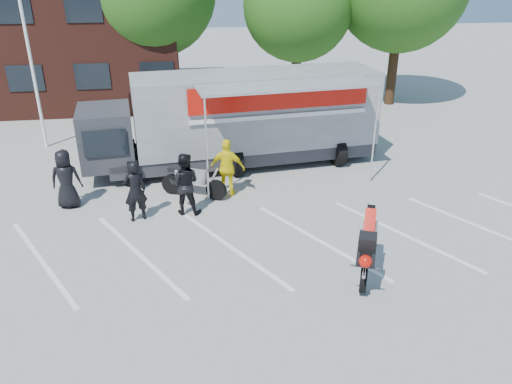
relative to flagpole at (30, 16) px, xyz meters
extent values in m
plane|color=#9B9B96|center=(6.24, -10.00, -5.05)|extent=(100.00, 100.00, 0.00)
cube|color=white|center=(6.24, -9.00, -5.05)|extent=(18.09, 13.33, 0.01)
cube|color=#4A2017|center=(-3.76, 8.00, -1.55)|extent=(18.00, 8.00, 7.00)
cylinder|color=white|center=(-0.26, 0.00, -1.05)|extent=(0.12, 0.12, 8.00)
cylinder|color=#382314|center=(4.24, 6.00, -3.43)|extent=(0.50, 0.50, 3.24)
cylinder|color=#382314|center=(11.24, 5.00, -3.61)|extent=(0.50, 0.50, 2.88)
sphere|color=#285615|center=(11.24, 5.00, -0.09)|extent=(5.44, 5.44, 5.44)
cylinder|color=#382314|center=(16.24, 4.50, -3.34)|extent=(0.50, 0.50, 3.42)
imported|color=black|center=(1.77, -5.88, -4.13)|extent=(0.91, 0.61, 1.84)
imported|color=black|center=(3.91, -7.06, -4.14)|extent=(0.77, 0.63, 1.83)
imported|color=black|center=(5.32, -6.81, -4.11)|extent=(1.05, 0.89, 1.89)
imported|color=#FFEA0D|center=(6.68, -5.76, -4.11)|extent=(1.20, 0.77, 1.89)
camera|label=1|loc=(5.48, -20.38, 1.82)|focal=35.00mm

